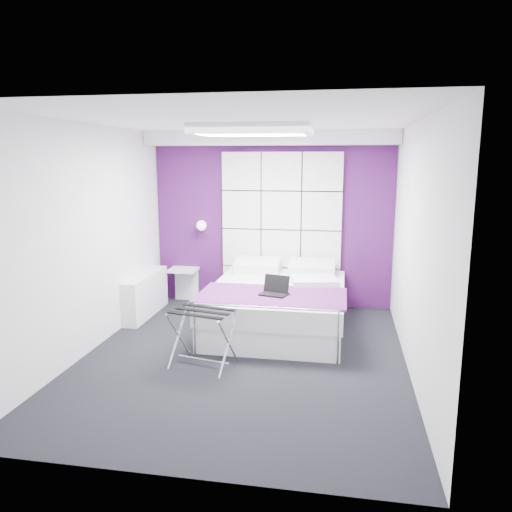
# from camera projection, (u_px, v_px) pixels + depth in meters

# --- Properties ---
(floor) EXTENTS (4.40, 4.40, 0.00)m
(floor) POSITION_uv_depth(u_px,v_px,m) (243.00, 358.00, 5.64)
(floor) COLOR black
(floor) RESTS_ON ground
(ceiling) EXTENTS (4.40, 4.40, 0.00)m
(ceiling) POSITION_uv_depth(u_px,v_px,m) (242.00, 120.00, 5.14)
(ceiling) COLOR white
(ceiling) RESTS_ON wall_back
(wall_back) EXTENTS (3.60, 0.00, 3.60)m
(wall_back) POSITION_uv_depth(u_px,v_px,m) (272.00, 220.00, 7.52)
(wall_back) COLOR silver
(wall_back) RESTS_ON floor
(wall_left) EXTENTS (0.00, 4.40, 4.40)m
(wall_left) POSITION_uv_depth(u_px,v_px,m) (89.00, 240.00, 5.70)
(wall_left) COLOR silver
(wall_left) RESTS_ON floor
(wall_right) EXTENTS (0.00, 4.40, 4.40)m
(wall_right) POSITION_uv_depth(u_px,v_px,m) (415.00, 250.00, 5.09)
(wall_right) COLOR silver
(wall_right) RESTS_ON floor
(accent_wall) EXTENTS (3.58, 0.02, 2.58)m
(accent_wall) POSITION_uv_depth(u_px,v_px,m) (272.00, 220.00, 7.51)
(accent_wall) COLOR #44114C
(accent_wall) RESTS_ON wall_back
(soffit) EXTENTS (3.58, 0.50, 0.20)m
(soffit) POSITION_uv_depth(u_px,v_px,m) (270.00, 138.00, 7.05)
(soffit) COLOR white
(soffit) RESTS_ON wall_back
(headboard) EXTENTS (1.80, 0.08, 2.30)m
(headboard) POSITION_uv_depth(u_px,v_px,m) (281.00, 230.00, 7.46)
(headboard) COLOR silver
(headboard) RESTS_ON wall_back
(skylight) EXTENTS (1.36, 0.86, 0.12)m
(skylight) POSITION_uv_depth(u_px,v_px,m) (253.00, 129.00, 5.73)
(skylight) COLOR white
(skylight) RESTS_ON ceiling
(wall_lamp) EXTENTS (0.15, 0.15, 0.15)m
(wall_lamp) POSITION_uv_depth(u_px,v_px,m) (202.00, 225.00, 7.58)
(wall_lamp) COLOR white
(wall_lamp) RESTS_ON wall_back
(radiator) EXTENTS (0.22, 1.20, 0.60)m
(radiator) POSITION_uv_depth(u_px,v_px,m) (146.00, 295.00, 7.13)
(radiator) COLOR white
(radiator) RESTS_ON floor
(bed) EXTENTS (1.77, 2.15, 0.75)m
(bed) POSITION_uv_depth(u_px,v_px,m) (278.00, 305.00, 6.58)
(bed) COLOR white
(bed) RESTS_ON floor
(nightstand) EXTENTS (0.43, 0.33, 0.05)m
(nightstand) POSITION_uv_depth(u_px,v_px,m) (184.00, 270.00, 7.73)
(nightstand) COLOR white
(nightstand) RESTS_ON wall_back
(luggage_rack) EXTENTS (0.63, 0.47, 0.62)m
(luggage_rack) POSITION_uv_depth(u_px,v_px,m) (203.00, 338.00, 5.37)
(luggage_rack) COLOR silver
(luggage_rack) RESTS_ON floor
(laptop) EXTENTS (0.32, 0.23, 0.23)m
(laptop) POSITION_uv_depth(u_px,v_px,m) (274.00, 290.00, 6.01)
(laptop) COLOR black
(laptop) RESTS_ON bed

